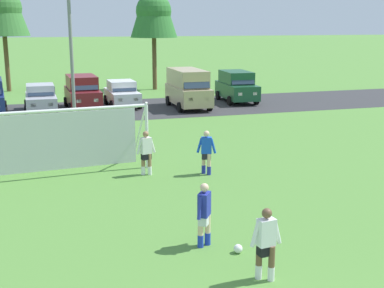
# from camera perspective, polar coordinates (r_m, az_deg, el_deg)

# --- Properties ---
(ground_plane) EXTENTS (400.00, 400.00, 0.00)m
(ground_plane) POSITION_cam_1_polar(r_m,az_deg,el_deg) (21.42, -6.22, -1.49)
(ground_plane) COLOR #518438
(parking_lot_strip) EXTENTS (52.00, 8.40, 0.01)m
(parking_lot_strip) POSITION_cam_1_polar(r_m,az_deg,el_deg) (33.42, -10.26, 3.73)
(parking_lot_strip) COLOR #333335
(parking_lot_strip) RESTS_ON ground
(soccer_ball) EXTENTS (0.22, 0.22, 0.22)m
(soccer_ball) POSITION_cam_1_polar(r_m,az_deg,el_deg) (12.71, 5.16, -11.54)
(soccer_ball) COLOR white
(soccer_ball) RESTS_ON ground
(soccer_goal) EXTENTS (7.55, 2.57, 2.57)m
(soccer_goal) POSITION_cam_1_polar(r_m,az_deg,el_deg) (19.64, -16.00, 0.59)
(soccer_goal) COLOR white
(soccer_goal) RESTS_ON ground
(player_striker_near) EXTENTS (0.75, 0.33, 1.64)m
(player_striker_near) POSITION_cam_1_polar(r_m,az_deg,el_deg) (18.75, -5.14, -1.00)
(player_striker_near) COLOR #936B4C
(player_striker_near) RESTS_ON ground
(player_midfield_center) EXTENTS (0.75, 0.31, 1.64)m
(player_midfield_center) POSITION_cam_1_polar(r_m,az_deg,el_deg) (11.28, 8.23, -11.01)
(player_midfield_center) COLOR brown
(player_midfield_center) RESTS_ON ground
(player_defender_far) EXTENTS (0.69, 0.39, 1.64)m
(player_defender_far) POSITION_cam_1_polar(r_m,az_deg,el_deg) (18.75, 1.61, -0.96)
(player_defender_far) COLOR beige
(player_defender_far) RESTS_ON ground
(player_winger_left) EXTENTS (0.56, 0.60, 1.64)m
(player_winger_left) POSITION_cam_1_polar(r_m,az_deg,el_deg) (12.76, 1.37, -7.91)
(player_winger_left) COLOR beige
(player_winger_left) RESTS_ON ground
(parked_car_slot_center_left) EXTENTS (2.08, 4.22, 1.72)m
(parked_car_slot_center_left) POSITION_cam_1_polar(r_m,az_deg,el_deg) (33.58, -16.50, 4.94)
(parked_car_slot_center_left) COLOR #B2B2BC
(parked_car_slot_center_left) RESTS_ON ground
(parked_car_slot_center) EXTENTS (2.26, 4.67, 2.16)m
(parked_car_slot_center) POSITION_cam_1_polar(r_m,az_deg,el_deg) (34.02, -12.11, 5.70)
(parked_car_slot_center) COLOR maroon
(parked_car_slot_center) RESTS_ON ground
(parked_car_slot_center_right) EXTENTS (2.11, 4.24, 1.72)m
(parked_car_slot_center_right) POSITION_cam_1_polar(r_m,az_deg,el_deg) (34.66, -7.81, 5.61)
(parked_car_slot_center_right) COLOR silver
(parked_car_slot_center_right) RESTS_ON ground
(parked_car_slot_right) EXTENTS (2.22, 4.81, 2.52)m
(parked_car_slot_right) POSITION_cam_1_polar(r_m,az_deg,el_deg) (33.67, -0.45, 6.31)
(parked_car_slot_right) COLOR tan
(parked_car_slot_right) RESTS_ON ground
(parked_car_slot_far_right) EXTENTS (2.35, 4.71, 2.16)m
(parked_car_slot_far_right) POSITION_cam_1_polar(r_m,az_deg,el_deg) (36.49, 5.00, 6.44)
(parked_car_slot_far_right) COLOR #194C2D
(parked_car_slot_far_right) RESTS_ON ground
(tree_mid_left) EXTENTS (3.87, 3.87, 10.33)m
(tree_mid_left) POSITION_cam_1_polar(r_m,az_deg,el_deg) (43.26, -4.32, 15.46)
(tree_mid_left) COLOR brown
(tree_mid_left) RESTS_ON ground
(street_lamp) EXTENTS (2.00, 0.32, 8.46)m
(street_lamp) POSITION_cam_1_polar(r_m,az_deg,el_deg) (27.98, -13.01, 10.79)
(street_lamp) COLOR slate
(street_lamp) RESTS_ON ground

